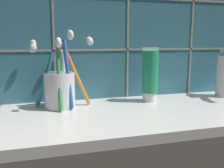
% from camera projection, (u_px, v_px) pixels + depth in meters
% --- Properties ---
extents(sink_counter, '(0.80, 0.29, 0.02)m').
position_uv_depth(sink_counter, '(139.00, 115.00, 0.58)').
color(sink_counter, silver).
rests_on(sink_counter, ground).
extents(tile_wall_backsplash, '(0.90, 0.02, 0.41)m').
position_uv_depth(tile_wall_backsplash, '(120.00, 32.00, 0.69)').
color(tile_wall_backsplash, '#336B7F').
rests_on(tile_wall_backsplash, ground).
extents(toothbrush_cup, '(0.16, 0.11, 0.18)m').
position_uv_depth(toothbrush_cup, '(60.00, 86.00, 0.60)').
color(toothbrush_cup, silver).
rests_on(toothbrush_cup, sink_counter).
extents(toothpaste_tube, '(0.04, 0.04, 0.14)m').
position_uv_depth(toothpaste_tube, '(150.00, 75.00, 0.66)').
color(toothpaste_tube, white).
rests_on(toothpaste_tube, sink_counter).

